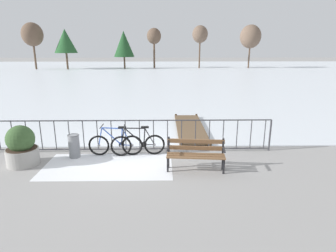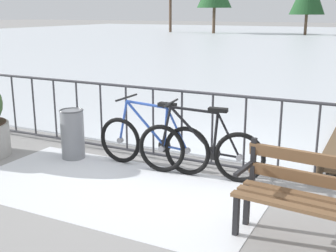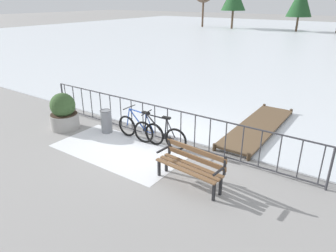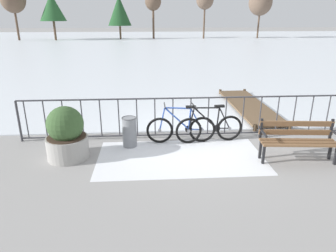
{
  "view_description": "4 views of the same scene",
  "coord_description": "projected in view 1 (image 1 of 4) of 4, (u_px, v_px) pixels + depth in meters",
  "views": [
    {
      "loc": [
        0.99,
        -8.93,
        3.35
      ],
      "look_at": [
        1.15,
        -0.33,
        0.95
      ],
      "focal_mm": 30.72,
      "sensor_mm": 36.0,
      "label": 1
    },
    {
      "loc": [
        2.27,
        -5.36,
        2.12
      ],
      "look_at": [
        -0.16,
        -0.56,
        0.7
      ],
      "focal_mm": 46.83,
      "sensor_mm": 36.0,
      "label": 2
    },
    {
      "loc": [
        4.88,
        -6.67,
        3.92
      ],
      "look_at": [
        0.52,
        -0.39,
        0.72
      ],
      "focal_mm": 32.69,
      "sensor_mm": 36.0,
      "label": 3
    },
    {
      "loc": [
        -1.3,
        -7.33,
        2.98
      ],
      "look_at": [
        -0.84,
        -0.54,
        0.51
      ],
      "focal_mm": 32.54,
      "sensor_mm": 36.0,
      "label": 4
    }
  ],
  "objects": [
    {
      "name": "tree_centre",
      "position": [
        65.0,
        41.0,
        41.52
      ],
      "size": [
        3.27,
        3.27,
        5.74
      ],
      "color": "brown",
      "rests_on": "ground"
    },
    {
      "name": "tree_far_west",
      "position": [
        250.0,
        37.0,
        43.65
      ],
      "size": [
        3.16,
        3.16,
        6.49
      ],
      "color": "brown",
      "rests_on": "ground"
    },
    {
      "name": "trash_bin",
      "position": [
        74.0,
        146.0,
        8.88
      ],
      "size": [
        0.35,
        0.35,
        0.73
      ],
      "color": "gray",
      "rests_on": "ground"
    },
    {
      "name": "tree_far_east",
      "position": [
        200.0,
        34.0,
        43.22
      ],
      "size": [
        2.33,
        2.33,
        6.36
      ],
      "color": "brown",
      "rests_on": "ground"
    },
    {
      "name": "frozen_pond",
      "position": [
        155.0,
        73.0,
        36.83
      ],
      "size": [
        80.0,
        56.0,
        0.03
      ],
      "primitive_type": "cube",
      "color": "silver",
      "rests_on": "ground"
    },
    {
      "name": "railing_fence",
      "position": [
        133.0,
        135.0,
        9.33
      ],
      "size": [
        9.06,
        0.06,
        1.07
      ],
      "color": "#38383D",
      "rests_on": "ground"
    },
    {
      "name": "tree_west_mid",
      "position": [
        124.0,
        44.0,
        42.75
      ],
      "size": [
        3.06,
        3.06,
        5.53
      ],
      "color": "brown",
      "rests_on": "ground"
    },
    {
      "name": "bicycle_near_railing",
      "position": [
        138.0,
        144.0,
        9.04
      ],
      "size": [
        1.71,
        0.52,
        0.97
      ],
      "color": "black",
      "rests_on": "ground"
    },
    {
      "name": "bicycle_second",
      "position": [
        116.0,
        144.0,
        9.04
      ],
      "size": [
        1.71,
        0.52,
        0.97
      ],
      "color": "black",
      "rests_on": "ground"
    },
    {
      "name": "planter_with_shrub",
      "position": [
        21.0,
        147.0,
        8.27
      ],
      "size": [
        0.9,
        0.9,
        1.18
      ],
      "color": "#9E9B96",
      "rests_on": "ground"
    },
    {
      "name": "wooden_dock",
      "position": [
        190.0,
        128.0,
        11.78
      ],
      "size": [
        1.1,
        4.27,
        0.2
      ],
      "color": "brown",
      "rests_on": "ground"
    },
    {
      "name": "ground_plane",
      "position": [
        133.0,
        151.0,
        9.48
      ],
      "size": [
        160.0,
        160.0,
        0.0
      ],
      "primitive_type": "plane",
      "color": "gray"
    },
    {
      "name": "tree_extra",
      "position": [
        154.0,
        37.0,
        43.57
      ],
      "size": [
        2.15,
        2.15,
        6.0
      ],
      "color": "brown",
      "rests_on": "ground"
    },
    {
      "name": "park_bench",
      "position": [
        196.0,
        152.0,
        7.96
      ],
      "size": [
        1.64,
        0.63,
        0.89
      ],
      "color": "brown",
      "rests_on": "ground"
    },
    {
      "name": "snow_patch",
      "position": [
        108.0,
        166.0,
        8.31
      ],
      "size": [
        3.69,
        1.93,
        0.01
      ],
      "primitive_type": "cube",
      "color": "white",
      "rests_on": "ground"
    },
    {
      "name": "tree_east_mid",
      "position": [
        32.0,
        35.0,
        41.33
      ],
      "size": [
        3.02,
        3.02,
        6.63
      ],
      "color": "brown",
      "rests_on": "ground"
    }
  ]
}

